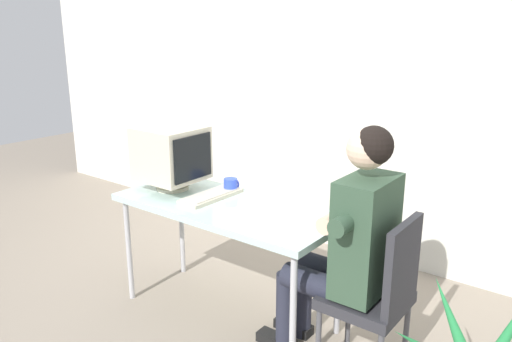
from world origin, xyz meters
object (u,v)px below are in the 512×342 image
at_px(desk, 226,213).
at_px(desk_mug, 231,185).
at_px(person_seated, 348,241).
at_px(crt_monitor, 171,154).
at_px(office_chair, 378,291).
at_px(keyboard, 211,196).

bearing_deg(desk, desk_mug, 123.06).
relative_size(person_seated, desk_mug, 13.44).
distance_m(desk, crt_monitor, 0.56).
bearing_deg(office_chair, person_seated, -180.00).
bearing_deg(office_chair, crt_monitor, -179.94).
distance_m(keyboard, desk_mug, 0.17).
height_order(crt_monitor, person_seated, person_seated).
relative_size(desk, desk_mug, 14.30).
relative_size(desk, keyboard, 3.28).
relative_size(keyboard, office_chair, 0.48).
xyz_separation_m(keyboard, desk_mug, (0.02, 0.16, 0.03)).
distance_m(crt_monitor, desk_mug, 0.44).
xyz_separation_m(crt_monitor, keyboard, (0.33, 0.02, -0.23)).
xyz_separation_m(crt_monitor, person_seated, (1.29, 0.00, -0.27)).
bearing_deg(crt_monitor, desk, -1.12).
xyz_separation_m(office_chair, desk_mug, (-1.13, 0.18, 0.30)).
xyz_separation_m(desk, crt_monitor, (-0.48, 0.01, 0.30)).
relative_size(crt_monitor, office_chair, 0.46).
distance_m(desk, desk_mug, 0.25).
relative_size(keyboard, desk_mug, 4.37).
bearing_deg(keyboard, office_chair, -0.90).
xyz_separation_m(keyboard, person_seated, (0.97, -0.02, -0.04)).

